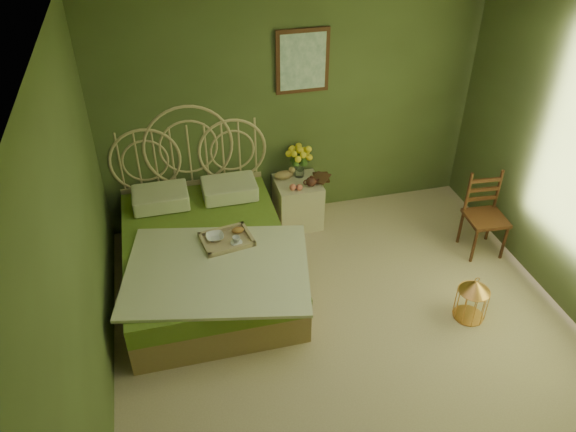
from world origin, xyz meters
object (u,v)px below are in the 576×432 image
object	(u,v)px
bed	(206,253)
nightstand	(298,195)
chair	(484,209)
birdcage	(472,300)

from	to	relation	value
bed	nightstand	size ratio (longest dim) A/B	2.36
chair	birdcage	size ratio (longest dim) A/B	2.05
nightstand	chair	size ratio (longest dim) A/B	1.12
bed	nightstand	world-z (taller)	bed
bed	birdcage	world-z (taller)	bed
chair	birdcage	bearing A→B (deg)	-118.20
bed	birdcage	distance (m)	2.48
bed	chair	xyz separation A→B (m)	(2.80, -0.19, 0.17)
bed	birdcage	xyz separation A→B (m)	(2.21, -1.11, -0.10)
bed	chair	size ratio (longest dim) A/B	2.64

